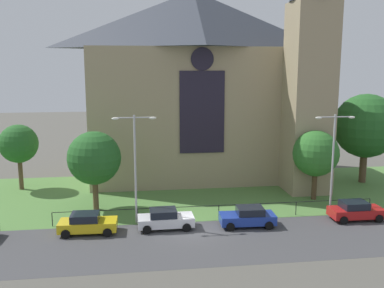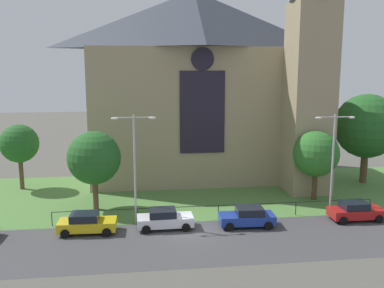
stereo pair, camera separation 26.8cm
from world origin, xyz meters
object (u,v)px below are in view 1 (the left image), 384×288
Objects in this scene: tree_left_far at (19,144)px; parked_car_white at (165,219)px; tree_right_near at (316,154)px; streetlamp_near at (135,156)px; parked_car_yellow at (87,223)px; tree_left_near at (94,158)px; streetlamp_far at (333,152)px; parked_car_red at (356,211)px; church_building at (201,84)px; tree_right_far at (366,126)px; parked_car_blue at (248,217)px.

parked_car_white is at bearing -43.25° from tree_left_far.
tree_right_near is 0.75× the size of streetlamp_near.
parked_car_yellow is at bearing -179.39° from parked_car_white.
parked_car_yellow is at bearing -92.06° from tree_left_near.
streetlamp_far is at bearing -94.39° from tree_right_near.
tree_left_far reaches higher than parked_car_red.
tree_right_near is at bearing 13.83° from streetlamp_near.
parked_car_yellow is 20.98m from parked_car_red.
streetlamp_near is at bearing 144.39° from parked_car_white.
church_building is 19.74m from tree_left_far.
tree_left_near is 19.76m from streetlamp_far.
tree_right_near is 6.74m from parked_car_red.
streetlamp_near reaches higher than streetlamp_far.
tree_right_far reaches higher than parked_car_blue.
streetlamp_near is at bearing -44.65° from tree_left_far.
tree_right_near reaches higher than parked_car_yellow.
streetlamp_far is (27.29, -11.16, 0.69)m from tree_left_far.
streetlamp_near reaches higher than parked_car_blue.
tree_right_far is 1.10× the size of streetlamp_near.
parked_car_yellow is at bearing -155.47° from streetlamp_near.
parked_car_yellow is 12.07m from parked_car_blue.
tree_left_far is 29.50m from streetlamp_far.
tree_right_far reaches higher than parked_car_yellow.
tree_left_far is (-18.66, -3.06, -5.68)m from church_building.
tree_right_far is at bearing 20.91° from streetlamp_near.
parked_car_red is at bearing -1.38° from parked_car_white.
tree_left_near is at bearing -22.55° from parked_car_blue.
tree_right_near is (8.95, -10.21, -5.98)m from church_building.
church_building is at bearing 162.91° from tree_right_far.
church_building is 19.10m from parked_car_white.
tree_right_far is (16.55, -5.09, -4.28)m from church_building.
parked_car_white is (5.54, -5.20, -3.76)m from tree_left_near.
streetlamp_near reaches higher than tree_right_near.
parked_car_yellow is (-0.19, -5.36, -3.76)m from tree_left_near.
tree_left_near is at bearing 169.15° from streetlamp_far.
tree_right_near is 10.41m from parked_car_blue.
tree_left_near reaches higher than parked_car_white.
streetlamp_far reaches higher than tree_left_far.
streetlamp_far is at bearing 6.89° from parked_car_yellow.
church_building is 17.37m from streetlamp_far.
tree_right_near reaches higher than parked_car_red.
tree_right_far reaches higher than parked_car_red.
tree_right_far is 25.60m from streetlamp_near.
streetlamp_near is at bearing -166.17° from tree_right_near.
streetlamp_far is at bearing 131.14° from parked_car_red.
church_building reaches higher than tree_left_near.
church_building reaches higher than streetlamp_far.
tree_left_far is at bearing -30.77° from parked_car_blue.
tree_left_near is (7.90, -7.44, -0.09)m from tree_left_far.
parked_car_red is at bearing -121.23° from tree_right_far.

